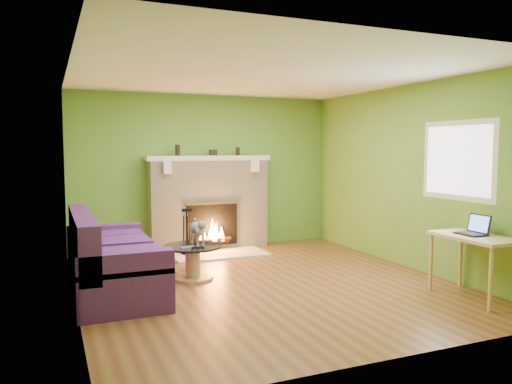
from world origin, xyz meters
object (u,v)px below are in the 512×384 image
cat (197,231)px  desk (475,243)px  coffee_table (193,259)px  sofa (109,261)px

cat → desk: bearing=-38.0°
desk → coffee_table: bearing=142.8°
sofa → desk: (3.81, -1.84, 0.26)m
coffee_table → cat: size_ratio=1.35×
coffee_table → desk: 3.44m
cat → coffee_table: bearing=-147.3°
sofa → cat: (1.16, 0.28, 0.24)m
sofa → coffee_table: bearing=12.0°
sofa → desk: 4.24m
coffee_table → cat: bearing=32.0°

